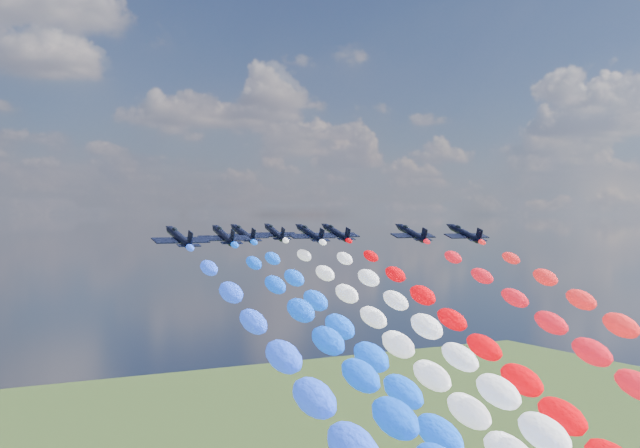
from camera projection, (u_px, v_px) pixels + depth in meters
jet_0 at (180, 238)px, 134.43m from camera, size 10.18×13.46×6.27m
jet_1 at (224, 236)px, 147.09m from camera, size 9.83×13.21×6.27m
jet_2 at (243, 234)px, 161.15m from camera, size 9.88×13.25×6.27m
trail_2 at (421, 430)px, 108.33m from camera, size 6.04×116.67×53.40m
jet_3 at (310, 234)px, 161.21m from camera, size 9.81×13.19×6.27m
trail_3 at (520, 430)px, 108.39m from camera, size 6.04×116.67×53.40m
jet_4 at (275, 233)px, 172.60m from camera, size 10.24×13.50×6.27m
trail_4 at (449, 410)px, 119.78m from camera, size 6.04×116.67×53.40m
jet_5 at (336, 233)px, 169.71m from camera, size 9.77×13.17×6.27m
trail_5 at (543, 415)px, 116.88m from camera, size 6.04×116.67×53.40m
jet_6 at (412, 233)px, 165.50m from camera, size 9.65×13.08×6.27m
jet_7 at (465, 234)px, 162.42m from camera, size 9.62×13.06×6.27m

